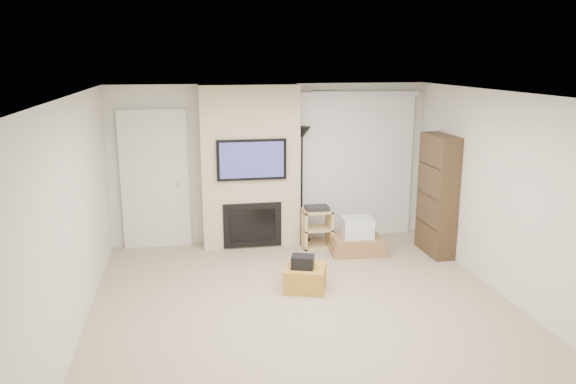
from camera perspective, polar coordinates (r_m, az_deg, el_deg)
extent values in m
cube|color=tan|center=(6.72, 1.88, -11.97)|extent=(5.00, 5.50, 0.00)
cube|color=white|center=(6.08, 2.06, 9.83)|extent=(5.00, 5.50, 0.00)
cube|color=beige|center=(8.92, -1.79, 2.91)|extent=(5.00, 0.00, 2.50)
cube|color=beige|center=(3.80, 11.01, -12.28)|extent=(5.00, 0.00, 2.50)
cube|color=beige|center=(6.26, -21.02, -2.59)|extent=(0.00, 5.50, 2.50)
cube|color=beige|center=(7.23, 21.73, -0.58)|extent=(0.00, 5.50, 2.50)
cube|color=silver|center=(6.95, 3.90, 10.24)|extent=(0.35, 0.18, 0.01)
cube|color=#B18029|center=(7.25, 1.77, -8.70)|extent=(0.63, 0.63, 0.30)
cube|color=black|center=(7.13, 1.51, -7.10)|extent=(0.33, 0.30, 0.16)
cube|color=beige|center=(8.68, -3.88, 2.59)|extent=(1.50, 0.40, 2.50)
cube|color=black|center=(8.43, -3.72, 3.30)|extent=(1.05, 0.06, 0.62)
cube|color=#26224F|center=(8.40, -3.69, 3.26)|extent=(0.96, 0.00, 0.54)
cube|color=black|center=(8.69, -3.63, -3.38)|extent=(0.90, 0.04, 0.70)
cube|color=black|center=(8.67, -3.61, -3.41)|extent=(0.70, 0.02, 0.50)
cube|color=silver|center=(8.84, -13.36, 1.25)|extent=(1.02, 0.08, 2.14)
cube|color=#B2AE9F|center=(8.86, -13.34, 0.98)|extent=(0.90, 0.05, 2.05)
cylinder|color=silver|center=(8.80, -11.14, 0.85)|extent=(0.07, 0.06, 0.07)
cube|color=silver|center=(9.04, 7.15, 9.85)|extent=(1.98, 0.10, 0.08)
cube|color=white|center=(9.20, 6.92, 2.48)|extent=(1.90, 0.03, 2.29)
cylinder|color=black|center=(9.07, 1.37, -4.98)|extent=(0.27, 0.27, 0.03)
cylinder|color=black|center=(8.84, 1.40, 0.38)|extent=(0.03, 0.03, 1.73)
cone|color=black|center=(8.68, 1.43, 6.07)|extent=(0.27, 0.27, 0.18)
cube|color=tan|center=(8.72, 1.62, -3.79)|extent=(0.04, 0.38, 0.60)
cube|color=tan|center=(8.81, 4.24, -3.64)|extent=(0.04, 0.38, 0.60)
cube|color=tan|center=(8.85, 2.91, -5.47)|extent=(0.45, 0.38, 0.03)
cube|color=tan|center=(8.76, 2.94, -3.71)|extent=(0.45, 0.38, 0.03)
cube|color=tan|center=(8.68, 2.96, -1.91)|extent=(0.45, 0.38, 0.03)
cube|color=black|center=(8.67, 2.96, -1.63)|extent=(0.35, 0.25, 0.06)
cube|color=olive|center=(8.65, 6.99, -5.79)|extent=(0.86, 0.68, 0.09)
cube|color=olive|center=(8.63, 7.00, -5.27)|extent=(0.81, 0.63, 0.08)
cube|color=olive|center=(8.60, 7.02, -4.77)|extent=(0.77, 0.59, 0.08)
cube|color=silver|center=(8.54, 7.05, -3.57)|extent=(0.48, 0.43, 0.30)
cube|color=#382718|center=(8.63, 14.93, -0.29)|extent=(0.30, 0.80, 1.80)
cube|color=#382718|center=(8.73, 14.63, -3.17)|extent=(0.26, 0.72, 0.02)
cube|color=#382718|center=(8.62, 14.81, -0.30)|extent=(0.26, 0.72, 0.02)
cube|color=#382718|center=(8.53, 14.99, 2.64)|extent=(0.26, 0.72, 0.02)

